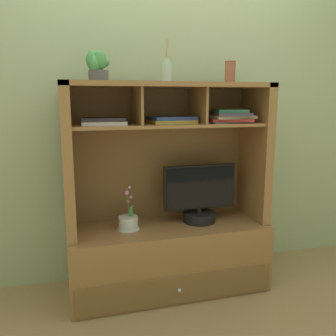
{
  "coord_description": "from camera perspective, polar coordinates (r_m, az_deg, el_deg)",
  "views": [
    {
      "loc": [
        -0.62,
        -2.22,
        1.3
      ],
      "look_at": [
        0.0,
        0.0,
        0.85
      ],
      "focal_mm": 37.95,
      "sensor_mm": 36.0,
      "label": 1
    }
  ],
  "objects": [
    {
      "name": "magazine_stack_left",
      "position": [
        2.22,
        -10.13,
        7.37
      ],
      "size": [
        0.29,
        0.26,
        0.04
      ],
      "color": "beige",
      "rests_on": "media_console"
    },
    {
      "name": "diffuser_bottle",
      "position": [
        2.34,
        -0.19,
        15.21
      ],
      "size": [
        0.06,
        0.06,
        0.27
      ],
      "color": "#ABC0AB",
      "rests_on": "media_console"
    },
    {
      "name": "potted_succulent",
      "position": [
        2.24,
        -11.29,
        15.61
      ],
      "size": [
        0.14,
        0.14,
        0.18
      ],
      "color": "#504B4E",
      "rests_on": "media_console"
    },
    {
      "name": "ceramic_vase",
      "position": [
        2.47,
        9.94,
        14.94
      ],
      "size": [
        0.07,
        0.07,
        0.15
      ],
      "color": "brown",
      "rests_on": "media_console"
    },
    {
      "name": "media_console",
      "position": [
        2.47,
        -0.06,
        -9.76
      ],
      "size": [
        1.33,
        0.54,
        1.4
      ],
      "color": "olive",
      "rests_on": "ground"
    },
    {
      "name": "potted_orchid",
      "position": [
        2.36,
        -6.38,
        -8.66
      ],
      "size": [
        0.15,
        0.15,
        0.29
      ],
      "color": "silver",
      "rests_on": "media_console"
    },
    {
      "name": "tv_monitor",
      "position": [
        2.46,
        5.1,
        -4.97
      ],
      "size": [
        0.51,
        0.22,
        0.4
      ],
      "color": "black",
      "rests_on": "media_console"
    },
    {
      "name": "magazine_stack_right",
      "position": [
        2.41,
        9.82,
        8.18
      ],
      "size": [
        0.31,
        0.28,
        0.09
      ],
      "color": "slate",
      "rests_on": "media_console"
    },
    {
      "name": "floor_plane",
      "position": [
        2.65,
        0.0,
        -18.51
      ],
      "size": [
        6.0,
        6.0,
        0.02
      ],
      "primitive_type": "cube",
      "color": "#98774C",
      "rests_on": "ground"
    },
    {
      "name": "back_wall",
      "position": [
        2.58,
        -1.73,
        13.33
      ],
      "size": [
        6.0,
        0.02,
        2.8
      ],
      "primitive_type": "cube",
      "color": "#9DAC7E",
      "rests_on": "ground"
    },
    {
      "name": "magazine_stack_centre",
      "position": [
        2.33,
        0.56,
        7.77
      ],
      "size": [
        0.29,
        0.26,
        0.04
      ],
      "color": "gold",
      "rests_on": "media_console"
    }
  ]
}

